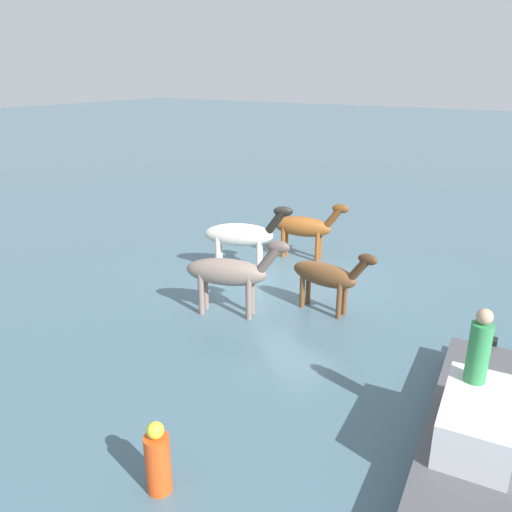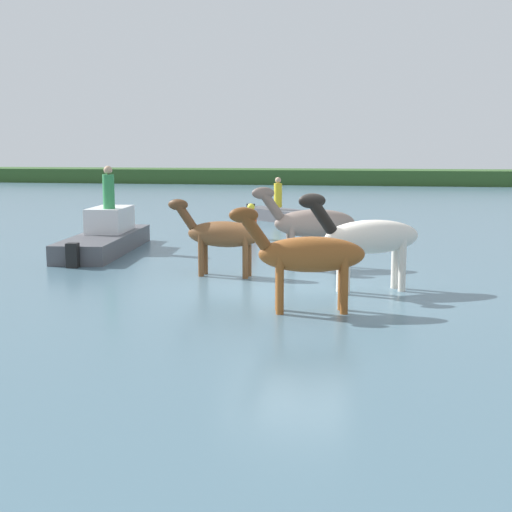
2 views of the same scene
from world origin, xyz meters
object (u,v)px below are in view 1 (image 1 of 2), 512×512
at_px(boat_skiff_near, 475,430).
at_px(person_spotter_bow, 479,348).
at_px(buoy_channel_marker, 158,460).
at_px(horse_lead, 230,273).
at_px(horse_mid_herd, 327,276).
at_px(horse_pinto_flank, 305,227).
at_px(horse_rear_stallion, 242,235).

xyz_separation_m(boat_skiff_near, person_spotter_bow, (0.13, 0.03, 1.43)).
bearing_deg(buoy_channel_marker, boat_skiff_near, -136.43).
height_order(horse_lead, boat_skiff_near, horse_lead).
xyz_separation_m(horse_mid_herd, person_spotter_bow, (-3.96, 3.16, 0.80)).
distance_m(horse_pinto_flank, buoy_channel_marker, 9.98).
relative_size(horse_mid_herd, boat_skiff_near, 0.42).
height_order(horse_mid_herd, buoy_channel_marker, horse_mid_herd).
xyz_separation_m(horse_pinto_flank, person_spotter_bow, (-6.22, 6.24, 0.73)).
bearing_deg(horse_mid_herd, person_spotter_bow, -33.91).
bearing_deg(horse_lead, horse_rear_stallion, 99.18).
xyz_separation_m(horse_rear_stallion, person_spotter_bow, (-7.22, 4.28, 0.65)).
distance_m(horse_pinto_flank, boat_skiff_near, 8.90).
relative_size(horse_lead, boat_skiff_near, 0.47).
distance_m(horse_rear_stallion, boat_skiff_near, 8.52).
relative_size(horse_pinto_flank, horse_lead, 0.96).
xyz_separation_m(horse_lead, horse_rear_stallion, (1.39, -2.52, 0.02)).
bearing_deg(horse_mid_herd, buoy_channel_marker, -80.40).
bearing_deg(person_spotter_bow, horse_rear_stallion, -30.67).
xyz_separation_m(horse_lead, buoy_channel_marker, (-2.44, 5.09, -0.57)).
bearing_deg(boat_skiff_near, person_spotter_bow, -82.46).
bearing_deg(horse_pinto_flank, horse_rear_stallion, -128.42).
bearing_deg(person_spotter_bow, boat_skiff_near, -166.37).
height_order(boat_skiff_near, buoy_channel_marker, boat_skiff_near).
height_order(horse_mid_herd, horse_rear_stallion, horse_rear_stallion).
relative_size(horse_lead, buoy_channel_marker, 2.19).
bearing_deg(buoy_channel_marker, horse_mid_herd, -85.06).
height_order(horse_pinto_flank, horse_lead, horse_lead).
bearing_deg(buoy_channel_marker, horse_pinto_flank, -73.59).
bearing_deg(horse_rear_stallion, horse_mid_herd, -44.66).
height_order(horse_pinto_flank, buoy_channel_marker, horse_pinto_flank).
bearing_deg(horse_pinto_flank, person_spotter_bow, -56.38).
distance_m(horse_pinto_flank, horse_rear_stallion, 2.20).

